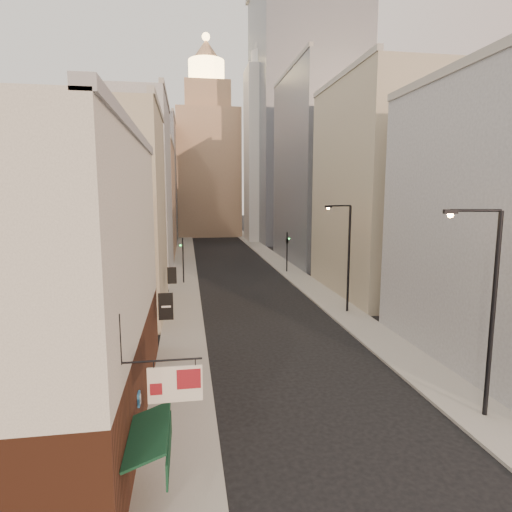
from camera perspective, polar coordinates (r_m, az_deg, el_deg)
The scene contains 16 objects.
sidewalk_left at distance 64.82m, azimuth -9.46°, elevation -0.28°, with size 3.00×140.00×0.15m, color gray.
sidewalk_right at distance 66.02m, azimuth 1.90°, elevation -0.02°, with size 3.00×140.00×0.15m, color gray.
near_building_left at distance 19.12m, azimuth -24.00°, elevation -3.49°, with size 8.30×23.04×12.30m.
left_bldg_beige at distance 35.65m, azimuth -18.84°, elevation 5.18°, with size 8.00×12.00×16.00m, color tan.
left_bldg_grey at distance 51.45m, azimuth -15.98°, elevation 8.38°, with size 8.00×16.00×20.00m, color gray.
left_bldg_tan at distance 69.37m, azimuth -14.19°, elevation 7.13°, with size 8.00×18.00×17.00m, color tan.
left_bldg_wingrid at distance 89.33m, azimuth -13.16°, elevation 9.63°, with size 8.00×20.00×24.00m, color gray.
right_bldg_beige at distance 43.06m, azimuth 15.79°, elevation 8.45°, with size 8.00×16.00×20.00m, color tan.
right_bldg_wingrid at distance 61.88m, azimuth 7.97°, elevation 11.35°, with size 8.00×20.00×26.00m, color gray.
highrise at distance 91.75m, azimuth 6.51°, elevation 18.34°, with size 21.00×23.00×51.20m.
clock_tower at distance 101.54m, azimuth -6.44°, elevation 12.80°, with size 14.00×14.00×44.90m.
white_tower at distance 89.01m, azimuth 1.32°, elevation 14.11°, with size 8.00×8.00×41.50m.
streetlamp_near at distance 20.50m, azimuth 28.53°, elevation -5.42°, with size 2.34×0.75×9.07m.
streetlamp_mid at distance 35.02m, azimuth 11.97°, elevation 0.50°, with size 2.29×0.54×8.79m.
traffic_light_left at distance 46.37m, azimuth -9.72°, elevation 0.44°, with size 0.51×0.37×5.00m.
traffic_light_right at distance 52.39m, azimuth 4.17°, elevation 1.83°, with size 0.64×0.62×5.00m.
Camera 1 is at (-6.04, -9.10, 9.71)m, focal length 30.00 mm.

